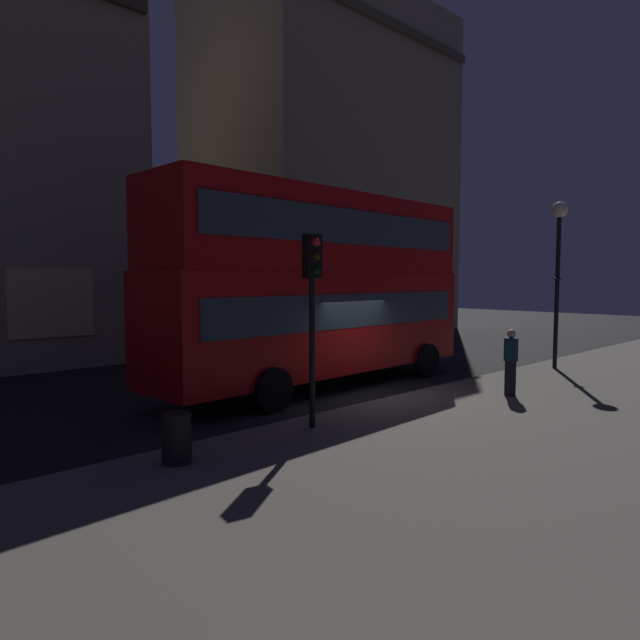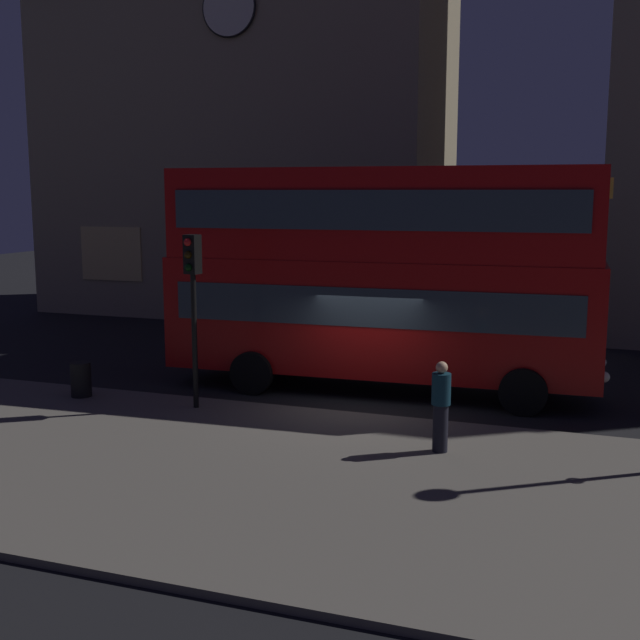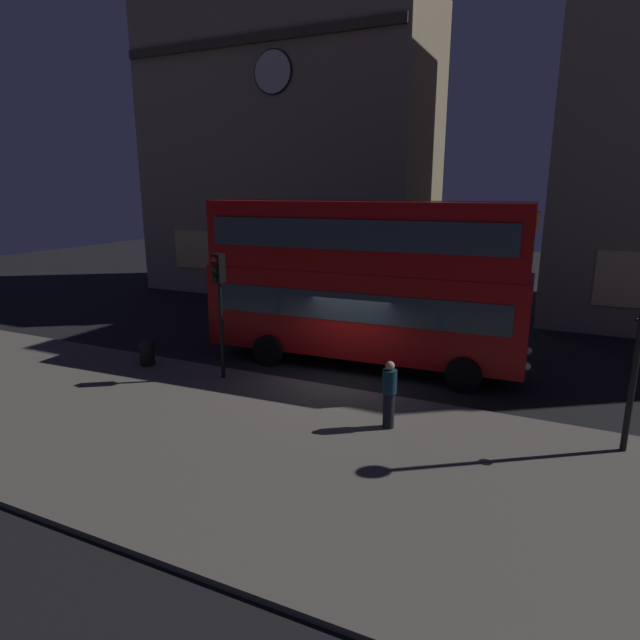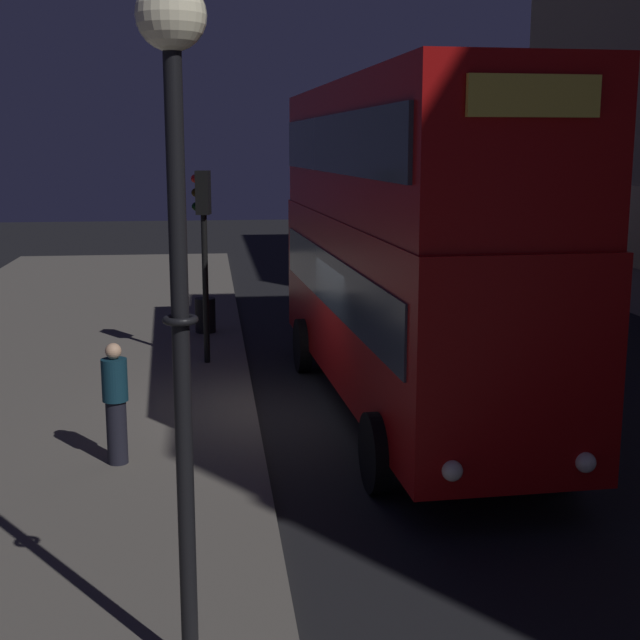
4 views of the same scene
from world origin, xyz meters
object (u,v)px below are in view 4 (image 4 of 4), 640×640
(street_lamp, at_px, (176,174))
(pedestrian, at_px, (116,402))
(double_decker_bus, at_px, (404,232))
(traffic_light_near_kerb, at_px, (203,226))
(litter_bin, at_px, (205,315))

(street_lamp, height_order, pedestrian, street_lamp)
(double_decker_bus, height_order, traffic_light_near_kerb, double_decker_bus)
(street_lamp, relative_size, litter_bin, 6.81)
(traffic_light_near_kerb, bearing_deg, pedestrian, -1.19)
(street_lamp, height_order, litter_bin, street_lamp)
(pedestrian, distance_m, litter_bin, 8.81)
(double_decker_bus, relative_size, pedestrian, 6.25)
(traffic_light_near_kerb, distance_m, pedestrian, 6.14)
(double_decker_bus, height_order, pedestrian, double_decker_bus)
(double_decker_bus, relative_size, street_lamp, 1.93)
(street_lamp, distance_m, litter_bin, 14.33)
(pedestrian, bearing_deg, double_decker_bus, 164.39)
(street_lamp, bearing_deg, litter_bin, 179.57)
(traffic_light_near_kerb, height_order, pedestrian, traffic_light_near_kerb)
(traffic_light_near_kerb, bearing_deg, double_decker_bus, 55.68)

